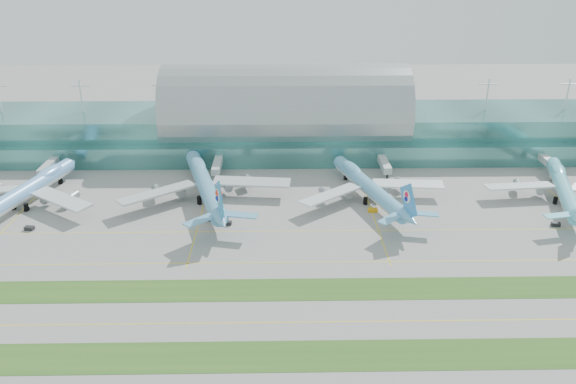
{
  "coord_description": "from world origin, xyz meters",
  "views": [
    {
      "loc": [
        -3.42,
        -141.42,
        95.72
      ],
      "look_at": [
        0.0,
        55.0,
        9.0
      ],
      "focal_mm": 35.0,
      "sensor_mm": 36.0,
      "label": 1
    }
  ],
  "objects_px": {
    "airliner_a": "(24,191)",
    "airliner_d": "(564,187)",
    "terminal": "(285,123)",
    "airliner_c": "(368,185)",
    "airliner_b": "(205,183)"
  },
  "relations": [
    {
      "from": "airliner_a",
      "to": "airliner_d",
      "type": "height_order",
      "value": "airliner_a"
    },
    {
      "from": "airliner_a",
      "to": "airliner_d",
      "type": "bearing_deg",
      "value": 14.25
    },
    {
      "from": "terminal",
      "to": "airliner_a",
      "type": "distance_m",
      "value": 123.29
    },
    {
      "from": "airliner_a",
      "to": "airliner_d",
      "type": "xyz_separation_m",
      "value": [
        216.28,
        1.15,
        -0.35
      ]
    },
    {
      "from": "airliner_b",
      "to": "airliner_d",
      "type": "xyz_separation_m",
      "value": [
        145.58,
        -4.55,
        -0.81
      ]
    },
    {
      "from": "terminal",
      "to": "airliner_b",
      "type": "relative_size",
      "value": 4.31
    },
    {
      "from": "airliner_a",
      "to": "airliner_d",
      "type": "relative_size",
      "value": 1.07
    },
    {
      "from": "airliner_b",
      "to": "airliner_c",
      "type": "distance_m",
      "value": 66.58
    },
    {
      "from": "airliner_a",
      "to": "airliner_d",
      "type": "distance_m",
      "value": 216.29
    },
    {
      "from": "airliner_a",
      "to": "terminal",
      "type": "bearing_deg",
      "value": 45.81
    },
    {
      "from": "airliner_c",
      "to": "airliner_d",
      "type": "bearing_deg",
      "value": -19.1
    },
    {
      "from": "terminal",
      "to": "airliner_b",
      "type": "bearing_deg",
      "value": -119.69
    },
    {
      "from": "airliner_a",
      "to": "airliner_b",
      "type": "bearing_deg",
      "value": 18.56
    },
    {
      "from": "terminal",
      "to": "airliner_d",
      "type": "xyz_separation_m",
      "value": [
        111.79,
        -63.8,
        -8.21
      ]
    },
    {
      "from": "terminal",
      "to": "airliner_b",
      "type": "distance_m",
      "value": 68.61
    }
  ]
}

